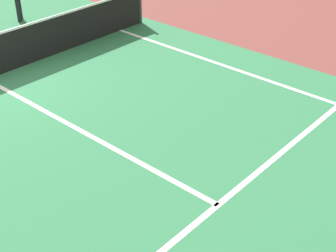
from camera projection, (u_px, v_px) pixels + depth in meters
line_sideline_right at (319, 98)px, 10.20m from camera, size 0.10×11.89×0.01m
line_service_near at (218, 205)px, 7.33m from camera, size 8.22×0.10×0.01m
line_center_service at (79, 130)px, 9.13m from camera, size 0.10×6.40×0.01m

